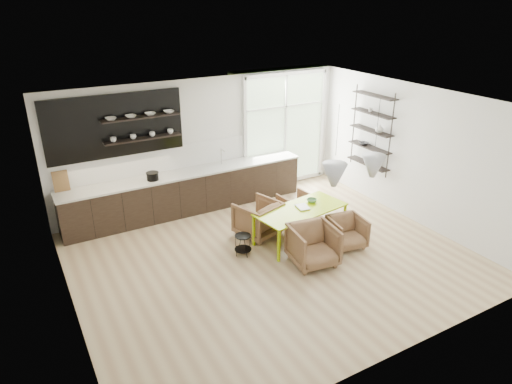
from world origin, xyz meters
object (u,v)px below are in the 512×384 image
at_px(armchair_back_left, 258,218).
at_px(armchair_back_right, 296,207).
at_px(armchair_front_right, 347,232).
at_px(wire_stool, 243,242).
at_px(armchair_front_left, 313,245).
at_px(dining_table, 301,211).

height_order(armchair_back_left, armchair_back_right, armchair_back_left).
height_order(armchair_front_right, wire_stool, armchair_front_right).
bearing_deg(armchair_front_left, armchair_back_left, 111.03).
xyz_separation_m(dining_table, armchair_back_left, (-0.64, 0.59, -0.26)).
bearing_deg(armchair_front_left, armchair_front_right, 18.95).
relative_size(dining_table, armchair_back_right, 2.97).
xyz_separation_m(armchair_back_right, armchair_front_right, (0.22, -1.45, 0.00)).
bearing_deg(dining_table, wire_stool, 169.63).
bearing_deg(armchair_front_left, dining_table, 78.40).
bearing_deg(armchair_back_left, wire_stool, 23.17).
height_order(dining_table, armchair_front_right, dining_table).
height_order(dining_table, armchair_front_left, armchair_front_left).
xyz_separation_m(armchair_back_left, armchair_back_right, (1.06, 0.20, -0.07)).
xyz_separation_m(armchair_back_left, wire_stool, (-0.64, -0.55, -0.10)).
height_order(armchair_back_left, wire_stool, armchair_back_left).
bearing_deg(armchair_back_right, armchair_front_left, 61.79).
distance_m(armchair_back_right, armchair_front_left, 1.79).
relative_size(dining_table, wire_stool, 4.79).
bearing_deg(armchair_back_left, armchair_back_right, 172.97).
height_order(armchair_front_left, armchair_front_right, armchair_front_left).
bearing_deg(armchair_front_right, dining_table, 142.94).
relative_size(dining_table, armchair_back_left, 2.42).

